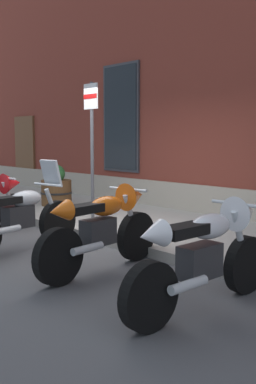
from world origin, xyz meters
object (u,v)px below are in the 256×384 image
parking_sign (92,132)px  barrel_planter (56,189)px  motorcycle_white_sport (209,250)px  motorcycle_silver_touring (15,215)px  motorcycle_orange_sport (105,225)px

parking_sign → barrel_planter: (-2.05, 0.59, -1.23)m
motorcycle_white_sport → parking_sign: size_ratio=0.83×
motorcycle_silver_touring → parking_sign: (-0.56, 1.84, 1.19)m
motorcycle_silver_touring → barrel_planter: motorcycle_silver_touring is taller
motorcycle_orange_sport → parking_sign: bearing=145.4°
motorcycle_white_sport → barrel_planter: (-5.75, 2.09, -0.07)m
barrel_planter → parking_sign: bearing=-16.1°
motorcycle_orange_sport → barrel_planter: (-4.14, 2.03, -0.07)m
motorcycle_silver_touring → barrel_planter: 3.57m
parking_sign → barrel_planter: parking_sign is taller
motorcycle_orange_sport → barrel_planter: motorcycle_orange_sport is taller
motorcycle_silver_touring → parking_sign: bearing=107.0°
motorcycle_orange_sport → barrel_planter: size_ratio=2.23×
motorcycle_silver_touring → motorcycle_white_sport: motorcycle_silver_touring is taller
motorcycle_orange_sport → barrel_planter: 4.61m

